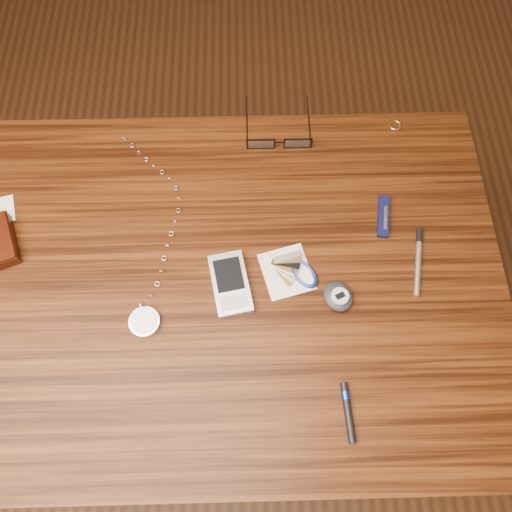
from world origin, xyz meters
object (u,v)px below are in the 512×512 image
object	(u,v)px
pedometer	(338,296)
pocket_knife	(383,217)
eyeglasses	(279,141)
pda_phone	(230,284)
silver_pen	(418,256)
notepad_keys	(295,271)
desk	(222,297)
pocket_watch	(146,313)

from	to	relation	value
pedometer	pocket_knife	distance (m)	0.18
eyeglasses	pda_phone	xyz separation A→B (m)	(-0.10, -0.29, -0.00)
pedometer	silver_pen	bearing A→B (deg)	26.05
pedometer	notepad_keys	size ratio (longest dim) A/B	0.61
eyeglasses	pocket_knife	size ratio (longest dim) A/B	1.53
pocket_knife	pda_phone	bearing A→B (deg)	-155.97
pda_phone	pocket_knife	xyz separation A→B (m)	(0.28, 0.12, -0.00)
desk	pocket_knife	distance (m)	0.34
desk	pocket_knife	world-z (taller)	pocket_knife
pda_phone	pedometer	world-z (taller)	pedometer
desk	pda_phone	world-z (taller)	pda_phone
pocket_watch	pocket_knife	distance (m)	0.46
pedometer	eyeglasses	bearing A→B (deg)	105.19
desk	pedometer	xyz separation A→B (m)	(0.20, -0.04, 0.11)
silver_pen	pocket_watch	bearing A→B (deg)	-168.90
pocket_knife	pedometer	bearing A→B (deg)	-122.47
notepad_keys	pocket_knife	bearing A→B (deg)	31.62
desk	pedometer	size ratio (longest dim) A/B	14.18
desk	pocket_knife	size ratio (longest dim) A/B	11.69
eyeglasses	silver_pen	distance (m)	0.34
silver_pen	eyeglasses	bearing A→B (deg)	133.72
desk	eyeglasses	size ratio (longest dim) A/B	7.63
eyeglasses	pocket_watch	size ratio (longest dim) A/B	0.33
desk	silver_pen	size ratio (longest dim) A/B	7.75
desk	silver_pen	distance (m)	0.37
pocket_watch	silver_pen	size ratio (longest dim) A/B	3.11
pedometer	silver_pen	world-z (taller)	pedometer
desk	pedometer	distance (m)	0.24
eyeglasses	pedometer	world-z (taller)	eyeglasses
pda_phone	eyeglasses	bearing A→B (deg)	71.80
pda_phone	notepad_keys	xyz separation A→B (m)	(0.11, 0.02, -0.00)
desk	pocket_knife	bearing A→B (deg)	20.37
pda_phone	desk	bearing A→B (deg)	148.04
desk	eyeglasses	distance (m)	0.32
pocket_knife	silver_pen	distance (m)	0.10
pedometer	pocket_knife	bearing A→B (deg)	57.53
pocket_watch	notepad_keys	bearing A→B (deg)	15.29
desk	pda_phone	distance (m)	0.11
eyeglasses	silver_pen	xyz separation A→B (m)	(0.24, -0.25, -0.01)
desk	silver_pen	world-z (taller)	silver_pen
silver_pen	notepad_keys	bearing A→B (deg)	-173.90
pda_phone	pocket_knife	distance (m)	0.31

